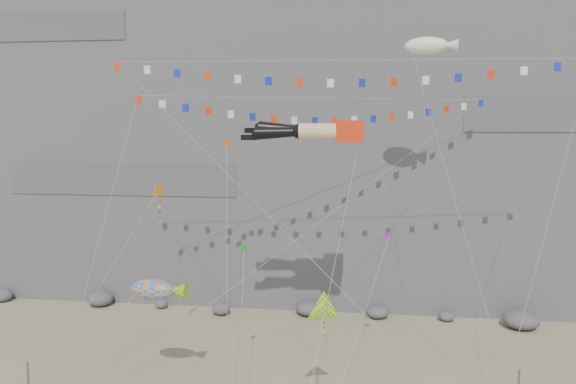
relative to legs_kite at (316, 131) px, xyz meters
name	(u,v)px	position (x,y,z in m)	size (l,w,h in m)	color
cliff	(323,52)	(-1.35, 26.83, 8.25)	(80.00, 28.00, 50.00)	slate
talus_boulders	(310,308)	(-1.35, 11.83, -16.15)	(60.00, 3.00, 1.20)	#5D5D62
legs_kite	(316,131)	(0.00, 0.00, 0.00)	(7.99, 14.31, 21.30)	red
flag_banner_upper	(325,98)	(0.24, 4.94, 2.33)	(27.13, 19.30, 27.83)	red
flag_banner_lower	(347,61)	(1.94, 0.58, 4.59)	(30.80, 8.61, 24.23)	red
harlequin_kite	(158,191)	(-10.68, -0.61, -4.09)	(7.06, 8.54, 16.01)	red
fish_windsock	(153,290)	(-9.70, -4.62, -9.72)	(6.83, 6.34, 10.07)	orange
delta_kite	(324,310)	(1.03, -6.53, -9.88)	(2.12, 7.47, 9.73)	yellow
blimp_windsock	(427,46)	(7.46, 4.66, 5.93)	(6.85, 11.78, 25.57)	white
small_kite_a	(227,148)	(-6.78, 3.11, -1.27)	(3.97, 15.34, 21.85)	#EA5A13
small_kite_b	(388,239)	(4.85, 0.20, -7.16)	(4.60, 11.22, 14.98)	purple
small_kite_c	(244,252)	(-4.24, -3.25, -7.46)	(2.23, 10.52, 13.74)	green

